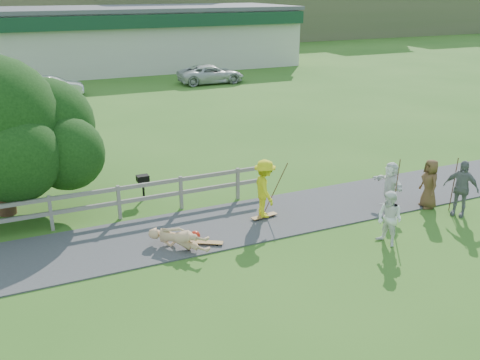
# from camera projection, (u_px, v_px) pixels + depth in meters

# --- Properties ---
(ground) EXTENTS (260.00, 260.00, 0.00)m
(ground) POSITION_uv_depth(u_px,v_px,m) (220.00, 252.00, 14.54)
(ground) COLOR #30621C
(ground) RESTS_ON ground
(path) EXTENTS (34.00, 3.00, 0.04)m
(path) POSITION_uv_depth(u_px,v_px,m) (201.00, 230.00, 15.82)
(path) COLOR #3A3A3D
(path) RESTS_ON ground
(fence) EXTENTS (15.05, 0.10, 1.10)m
(fence) POSITION_uv_depth(u_px,v_px,m) (28.00, 211.00, 15.32)
(fence) COLOR slate
(fence) RESTS_ON ground
(strip_mall) EXTENTS (32.50, 10.75, 5.10)m
(strip_mall) POSITION_uv_depth(u_px,v_px,m) (106.00, 38.00, 45.08)
(strip_mall) COLOR beige
(strip_mall) RESTS_ON ground
(skater_rider) EXTENTS (0.85, 1.26, 1.81)m
(skater_rider) POSITION_uv_depth(u_px,v_px,m) (265.00, 192.00, 16.28)
(skater_rider) COLOR yellow
(skater_rider) RESTS_ON ground
(skater_fallen) EXTENTS (1.65, 1.50, 0.66)m
(skater_fallen) POSITION_uv_depth(u_px,v_px,m) (179.00, 239.00, 14.56)
(skater_fallen) COLOR tan
(skater_fallen) RESTS_ON ground
(spectator_a) EXTENTS (0.74, 0.87, 1.57)m
(spectator_a) POSITION_uv_depth(u_px,v_px,m) (389.00, 219.00, 14.69)
(spectator_a) COLOR white
(spectator_a) RESTS_ON ground
(spectator_b) EXTENTS (0.91, 1.13, 1.80)m
(spectator_b) POSITION_uv_depth(u_px,v_px,m) (461.00, 188.00, 16.58)
(spectator_b) COLOR slate
(spectator_b) RESTS_ON ground
(spectator_c) EXTENTS (0.69, 0.89, 1.63)m
(spectator_c) POSITION_uv_depth(u_px,v_px,m) (430.00, 184.00, 17.19)
(spectator_c) COLOR brown
(spectator_c) RESTS_ON ground
(spectator_d) EXTENTS (0.49, 1.43, 1.53)m
(spectator_d) POSITION_uv_depth(u_px,v_px,m) (390.00, 185.00, 17.23)
(spectator_d) COLOR white
(spectator_d) RESTS_ON ground
(car_silver) EXTENTS (3.97, 1.88, 1.26)m
(car_silver) POSITION_uv_depth(u_px,v_px,m) (53.00, 86.00, 34.69)
(car_silver) COLOR #B9BBC1
(car_silver) RESTS_ON ground
(car_white) EXTENTS (4.92, 2.39, 1.35)m
(car_white) POSITION_uv_depth(u_px,v_px,m) (211.00, 74.00, 39.18)
(car_white) COLOR silver
(car_white) RESTS_ON ground
(bbq) EXTENTS (0.40, 0.31, 0.86)m
(bbq) POSITION_uv_depth(u_px,v_px,m) (143.00, 187.00, 17.96)
(bbq) COLOR black
(bbq) RESTS_ON ground
(longboard_rider) EXTENTS (0.90, 0.35, 0.10)m
(longboard_rider) POSITION_uv_depth(u_px,v_px,m) (264.00, 217.00, 16.58)
(longboard_rider) COLOR olive
(longboard_rider) RESTS_ON ground
(longboard_fallen) EXTENTS (0.85, 0.62, 0.10)m
(longboard_fallen) POSITION_uv_depth(u_px,v_px,m) (208.00, 244.00, 14.89)
(longboard_fallen) COLOR olive
(longboard_fallen) RESTS_ON ground
(helmet) EXTENTS (0.28, 0.28, 0.28)m
(helmet) POSITION_uv_depth(u_px,v_px,m) (195.00, 236.00, 15.16)
(helmet) COLOR red
(helmet) RESTS_ON ground
(pole_rider) EXTENTS (0.03, 0.03, 1.77)m
(pole_rider) POSITION_uv_depth(u_px,v_px,m) (276.00, 185.00, 16.87)
(pole_rider) COLOR brown
(pole_rider) RESTS_ON ground
(pole_spec_left) EXTENTS (0.03, 0.03, 1.94)m
(pole_spec_left) POSITION_uv_depth(u_px,v_px,m) (396.00, 190.00, 16.27)
(pole_spec_left) COLOR brown
(pole_spec_left) RESTS_ON ground
(pole_spec_right) EXTENTS (0.03, 0.03, 1.77)m
(pole_spec_right) POSITION_uv_depth(u_px,v_px,m) (453.00, 184.00, 16.94)
(pole_spec_right) COLOR brown
(pole_spec_right) RESTS_ON ground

